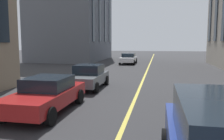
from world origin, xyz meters
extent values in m
cube|color=#D8C64C|center=(20.00, 0.00, 0.00)|extent=(80.00, 0.16, 0.01)
cube|color=silver|center=(32.12, 2.73, 0.59)|extent=(4.40, 1.80, 0.55)
cube|color=#19232D|center=(32.34, 2.73, 1.12)|extent=(1.85, 1.58, 0.50)
cylinder|color=black|center=(30.67, 1.87, 0.32)|extent=(0.64, 0.22, 0.64)
cylinder|color=black|center=(30.67, 3.60, 0.32)|extent=(0.64, 0.22, 0.64)
cylinder|color=black|center=(33.57, 1.87, 0.32)|extent=(0.64, 0.22, 0.64)
cylinder|color=black|center=(33.57, 3.60, 0.32)|extent=(0.64, 0.22, 0.64)
cube|color=slate|center=(15.55, 3.06, 0.57)|extent=(3.90, 1.75, 0.55)
cube|color=#19232D|center=(15.74, 3.06, 1.12)|extent=(1.64, 1.54, 0.55)
cylinder|color=black|center=(14.26, 2.22, 0.30)|extent=(0.60, 0.21, 0.60)
cylinder|color=black|center=(14.26, 3.90, 0.30)|extent=(0.60, 0.21, 0.60)
cylinder|color=black|center=(16.83, 2.22, 0.30)|extent=(0.60, 0.21, 0.60)
cylinder|color=black|center=(16.83, 3.90, 0.30)|extent=(0.60, 0.21, 0.60)
cube|color=#B21E1E|center=(10.51, 3.24, 0.59)|extent=(4.40, 1.80, 0.55)
cube|color=#19232D|center=(10.73, 3.24, 1.12)|extent=(1.85, 1.58, 0.50)
cylinder|color=black|center=(9.06, 2.38, 0.32)|extent=(0.64, 0.22, 0.64)
cylinder|color=black|center=(9.06, 4.11, 0.32)|extent=(0.64, 0.22, 0.64)
cylinder|color=black|center=(11.97, 2.38, 0.32)|extent=(0.64, 0.22, 0.64)
cylinder|color=black|center=(11.97, 4.11, 0.32)|extent=(0.64, 0.22, 0.64)
camera|label=1|loc=(2.13, -1.08, 2.73)|focal=37.62mm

